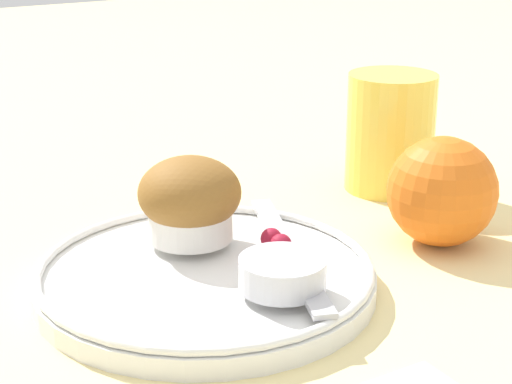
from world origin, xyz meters
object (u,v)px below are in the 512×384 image
object	(u,v)px
muffin	(190,200)
juice_glass	(390,132)
orange_fruit	(442,191)
butter_knife	(288,251)

from	to	relation	value
muffin	juice_glass	world-z (taller)	juice_glass
orange_fruit	juice_glass	bearing A→B (deg)	157.99
orange_fruit	juice_glass	distance (m)	0.13
orange_fruit	juice_glass	xyz separation A→B (m)	(-0.12, 0.05, 0.01)
muffin	orange_fruit	world-z (taller)	orange_fruit
juice_glass	orange_fruit	bearing A→B (deg)	-22.01
orange_fruit	juice_glass	world-z (taller)	juice_glass
butter_knife	orange_fruit	world-z (taller)	orange_fruit
orange_fruit	juice_glass	size ratio (longest dim) A/B	0.80
muffin	butter_knife	size ratio (longest dim) A/B	0.39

